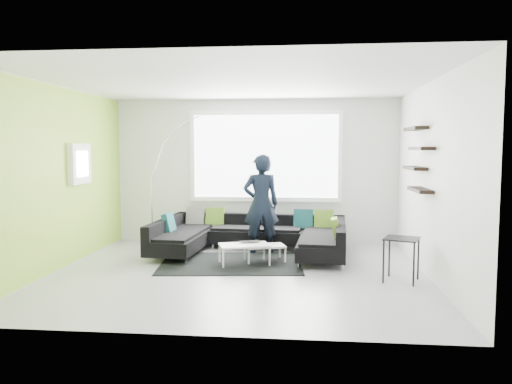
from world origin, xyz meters
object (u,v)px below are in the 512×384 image
laptop (250,242)px  arc_lamp (151,179)px  coffee_table (255,253)px  sectional_sofa (251,237)px  person (261,204)px  side_table (401,260)px

laptop → arc_lamp: bearing=125.7°
coffee_table → laptop: size_ratio=2.66×
coffee_table → laptop: (-0.07, -0.01, 0.18)m
sectional_sofa → person: (0.16, 0.18, 0.56)m
person → arc_lamp: bearing=-32.0°
person → side_table: bearing=126.0°
arc_lamp → laptop: bearing=-49.7°
sectional_sofa → side_table: bearing=-30.4°
coffee_table → arc_lamp: bearing=127.7°
coffee_table → arc_lamp: (-2.18, 1.50, 1.10)m
arc_lamp → laptop: (2.11, -1.51, -0.93)m
side_table → laptop: side_table is taller
arc_lamp → person: 2.34m
sectional_sofa → coffee_table: size_ratio=3.34×
sectional_sofa → person: bearing=51.3°
coffee_table → person: bearing=70.4°
sectional_sofa → arc_lamp: 2.41m
sectional_sofa → coffee_table: sectional_sofa is taller
sectional_sofa → coffee_table: (0.13, -0.65, -0.14)m
arc_lamp → side_table: arc_lamp is taller
arc_lamp → person: size_ratio=1.45×
laptop → person: bearing=64.6°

